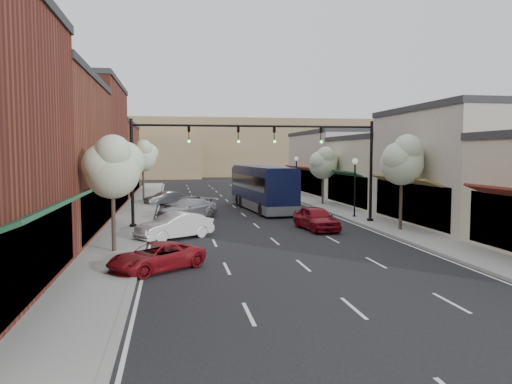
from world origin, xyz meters
name	(u,v)px	position (x,y,z in m)	size (l,w,h in m)	color
ground	(283,248)	(0.00, 0.00, 0.00)	(160.00, 160.00, 0.00)	black
sidewalk_left	(138,210)	(-8.40, 18.50, 0.07)	(2.80, 73.00, 0.15)	gray
sidewalk_right	(329,206)	(8.40, 18.50, 0.07)	(2.80, 73.00, 0.15)	gray
curb_left	(155,209)	(-7.00, 18.50, 0.07)	(0.25, 73.00, 0.17)	gray
curb_right	(314,206)	(7.00, 18.50, 0.07)	(0.25, 73.00, 0.17)	gray
bldg_left_midnear	(17,156)	(-14.23, 6.00, 4.66)	(10.14, 14.10, 9.40)	brown
bldg_left_midfar	(67,146)	(-14.24, 20.00, 5.40)	(10.14, 14.10, 10.90)	maroon
bldg_left_far	(96,159)	(-14.22, 36.00, 4.16)	(10.14, 18.10, 8.40)	brown
bldg_right_midnear	(464,167)	(13.72, 6.00, 3.91)	(9.14, 12.10, 7.90)	#B8AA9D
bldg_right_midfar	(387,172)	(13.70, 18.00, 3.17)	(9.14, 12.10, 6.40)	beige
bldg_right_far	(337,163)	(13.71, 32.00, 3.66)	(9.14, 16.10, 7.40)	#B8AA9D
hill_far	(196,148)	(0.00, 90.00, 6.00)	(120.00, 30.00, 12.00)	#7A6647
hill_near	(71,157)	(-25.00, 78.00, 4.00)	(50.00, 20.00, 8.00)	#7A6647
signal_mast_right	(338,156)	(5.62, 8.00, 4.62)	(8.22, 0.46, 7.00)	black
signal_mast_left	(170,156)	(-5.62, 8.00, 4.62)	(8.22, 0.46, 7.00)	black
tree_right_near	(403,159)	(8.35, 3.94, 4.45)	(2.85, 2.65, 5.95)	#47382B
tree_right_far	(324,162)	(8.35, 19.94, 3.99)	(2.85, 2.65, 5.43)	#47382B
tree_left_near	(113,166)	(-8.25, -0.06, 4.22)	(2.85, 2.65, 5.69)	#47382B
tree_left_far	(143,155)	(-8.25, 25.94, 4.60)	(2.85, 2.65, 6.13)	#47382B
lamp_post_near	(355,178)	(7.80, 10.50, 3.01)	(0.44, 0.44, 4.44)	black
lamp_post_far	(296,170)	(7.80, 28.00, 3.01)	(0.44, 0.44, 4.44)	black
coach_bus	(262,187)	(2.02, 17.09, 1.93)	(3.73, 12.34, 3.72)	#0D1337
red_hatchback	(316,218)	(3.39, 5.52, 0.75)	(1.76, 4.37, 1.49)	maroon
parked_car_a	(156,257)	(-6.20, -3.88, 0.57)	(1.90, 4.12, 1.15)	maroon
parked_car_b	(175,226)	(-5.40, 3.72, 0.73)	(1.55, 4.45, 1.47)	silver
parked_car_c	(187,209)	(-4.43, 12.29, 0.74)	(2.06, 5.07, 1.47)	#9B9BA0
parked_car_d	(188,203)	(-4.26, 16.79, 0.69)	(1.63, 4.06, 1.38)	slate
parked_car_e	(165,198)	(-6.20, 22.96, 0.61)	(1.30, 3.72, 1.22)	#9F9EA4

